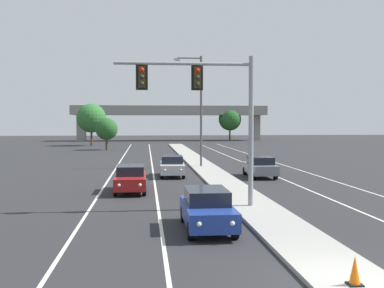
{
  "coord_description": "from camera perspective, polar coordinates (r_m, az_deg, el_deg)",
  "views": [
    {
      "loc": [
        -5.28,
        -11.49,
        4.22
      ],
      "look_at": [
        -3.2,
        9.49,
        3.2
      ],
      "focal_mm": 43.55,
      "sensor_mm": 36.0,
      "label": 1
    }
  ],
  "objects": [
    {
      "name": "tree_far_right_b",
      "position": [
        102.7,
        4.66,
        3.03
      ],
      "size": [
        4.98,
        4.98,
        7.2
      ],
      "color": "#4C3823",
      "rests_on": "ground"
    },
    {
      "name": "ground_plane",
      "position": [
        13.33,
        18.75,
        -15.84
      ],
      "size": [
        260.0,
        260.0,
        0.0
      ],
      "primitive_type": "plane",
      "color": "#28282B"
    },
    {
      "name": "edge_stripe_left",
      "position": [
        36.83,
        -9.88,
        -3.84
      ],
      "size": [
        0.14,
        100.0,
        0.01
      ],
      "primitive_type": "cube",
      "color": "silver",
      "rests_on": "ground"
    },
    {
      "name": "tree_far_left_a",
      "position": [
        82.99,
        -12.23,
        3.11
      ],
      "size": [
        5.08,
        5.08,
        7.35
      ],
      "color": "#4C3823",
      "rests_on": "ground"
    },
    {
      "name": "car_oncoming_blue",
      "position": [
        18.32,
        1.86,
        -7.92
      ],
      "size": [
        1.83,
        4.47,
        1.58
      ],
      "color": "navy",
      "rests_on": "ground"
    },
    {
      "name": "overhead_signal_mast",
      "position": [
        22.25,
        2.07,
        5.5
      ],
      "size": [
        6.65,
        0.44,
        7.2
      ],
      "color": "gray",
      "rests_on": "median_island"
    },
    {
      "name": "car_oncoming_silver",
      "position": [
        35.8,
        -2.46,
        -2.68
      ],
      "size": [
        1.92,
        4.51,
        1.58
      ],
      "color": "#B7B7BC",
      "rests_on": "ground"
    },
    {
      "name": "traffic_cone_median_nose",
      "position": [
        12.65,
        19.31,
        -14.45
      ],
      "size": [
        0.36,
        0.36,
        0.74
      ],
      "color": "black",
      "rests_on": "median_island"
    },
    {
      "name": "lane_stripe_oncoming_center",
      "position": [
        36.74,
        -4.73,
        -3.83
      ],
      "size": [
        0.14,
        100.0,
        0.01
      ],
      "primitive_type": "cube",
      "color": "silver",
      "rests_on": "ground"
    },
    {
      "name": "edge_stripe_right",
      "position": [
        39.06,
        14.28,
        -3.51
      ],
      "size": [
        0.14,
        100.0,
        0.01
      ],
      "primitive_type": "cube",
      "color": "silver",
      "rests_on": "ground"
    },
    {
      "name": "overpass_bridge",
      "position": [
        102.78,
        -2.73,
        3.64
      ],
      "size": [
        42.4,
        6.4,
        7.65
      ],
      "color": "gray",
      "rests_on": "ground"
    },
    {
      "name": "car_oncoming_red",
      "position": [
        28.14,
        -7.54,
        -4.19
      ],
      "size": [
        1.84,
        4.48,
        1.58
      ],
      "color": "maroon",
      "rests_on": "ground"
    },
    {
      "name": "tree_far_left_c",
      "position": [
        70.03,
        -10.42,
        1.82
      ],
      "size": [
        3.3,
        3.3,
        4.77
      ],
      "color": "#4C3823",
      "rests_on": "ground"
    },
    {
      "name": "street_lamp_median",
      "position": [
        42.45,
        0.83,
        4.89
      ],
      "size": [
        2.58,
        0.28,
        10.0
      ],
      "color": "#4C4C51",
      "rests_on": "median_island"
    },
    {
      "name": "lane_stripe_receding_center",
      "position": [
        38.06,
        9.59,
        -3.63
      ],
      "size": [
        0.14,
        100.0,
        0.01
      ],
      "primitive_type": "cube",
      "color": "silver",
      "rests_on": "ground"
    },
    {
      "name": "car_receding_grey",
      "position": [
        35.57,
        8.3,
        -2.74
      ],
      "size": [
        1.85,
        4.48,
        1.58
      ],
      "color": "slate",
      "rests_on": "ground"
    },
    {
      "name": "median_island",
      "position": [
        30.24,
        4.46,
        -5.12
      ],
      "size": [
        2.4,
        110.0,
        0.15
      ],
      "primitive_type": "cube",
      "color": "#9E9B93",
      "rests_on": "ground"
    }
  ]
}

